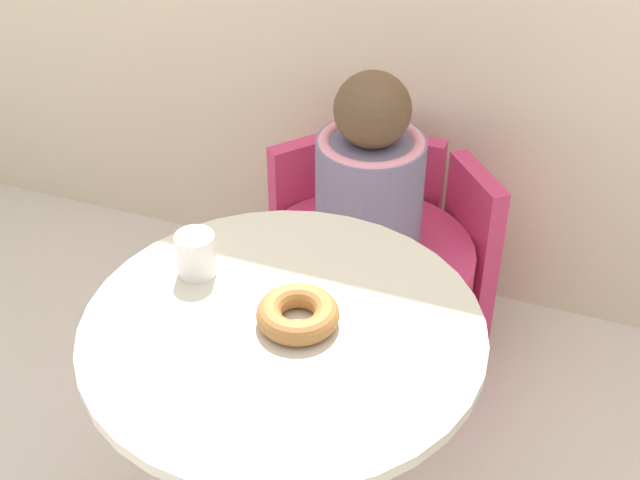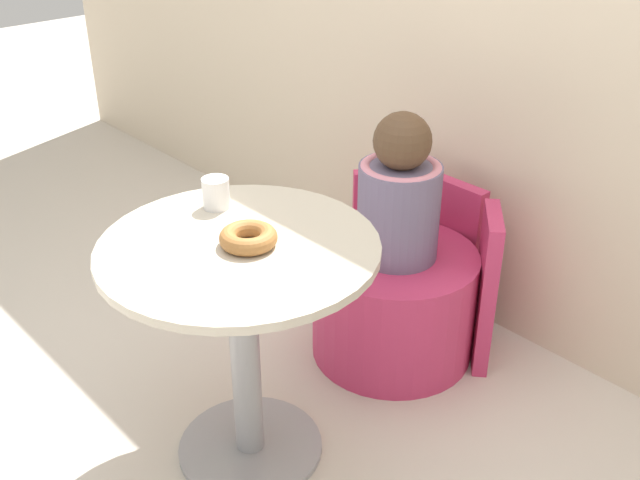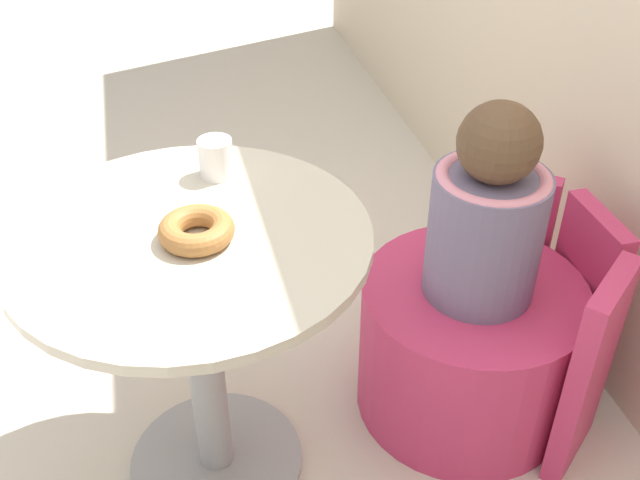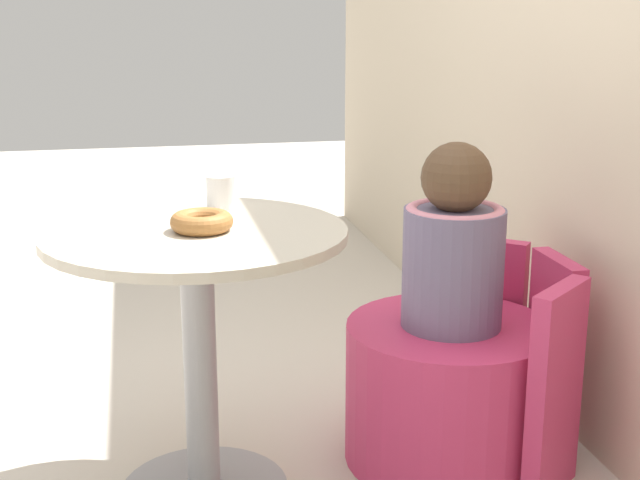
# 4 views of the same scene
# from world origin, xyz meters

# --- Properties ---
(ground_plane) EXTENTS (12.00, 12.00, 0.00)m
(ground_plane) POSITION_xyz_m (0.00, 0.00, 0.00)
(ground_plane) COLOR beige
(round_table) EXTENTS (0.74, 0.74, 0.71)m
(round_table) POSITION_xyz_m (0.01, 0.00, 0.52)
(round_table) COLOR #99999E
(round_table) RESTS_ON ground_plane
(tub_chair) EXTENTS (0.57, 0.57, 0.40)m
(tub_chair) POSITION_xyz_m (-0.04, 0.68, 0.20)
(tub_chair) COLOR #C63360
(tub_chair) RESTS_ON ground_plane
(booth_backrest) EXTENTS (0.67, 0.24, 0.57)m
(booth_backrest) POSITION_xyz_m (-0.04, 0.92, 0.28)
(booth_backrest) COLOR #C63360
(booth_backrest) RESTS_ON ground_plane
(child_figure) EXTENTS (0.27, 0.27, 0.50)m
(child_figure) POSITION_xyz_m (-0.04, 0.68, 0.62)
(child_figure) COLOR slate
(child_figure) RESTS_ON tub_chair
(donut) EXTENTS (0.15, 0.15, 0.05)m
(donut) POSITION_xyz_m (0.03, 0.01, 0.74)
(donut) COLOR #9E6633
(donut) RESTS_ON round_table
(cup) EXTENTS (0.08, 0.08, 0.09)m
(cup) POSITION_xyz_m (-0.21, 0.09, 0.76)
(cup) COLOR white
(cup) RESTS_ON round_table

